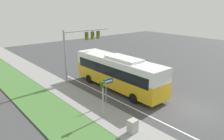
# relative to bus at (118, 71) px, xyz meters

# --- Properties ---
(ground_plane) EXTENTS (80.00, 80.00, 0.00)m
(ground_plane) POSITION_rel_bus_xyz_m (1.61, -7.62, -1.97)
(ground_plane) COLOR #424244
(sidewalk) EXTENTS (2.80, 80.00, 0.12)m
(sidewalk) POSITION_rel_bus_xyz_m (-4.59, -7.62, -1.91)
(sidewalk) COLOR gray
(sidewalk) RESTS_ON ground_plane
(lane_divider_near) EXTENTS (0.14, 30.00, 0.01)m
(lane_divider_near) POSITION_rel_bus_xyz_m (-1.99, -7.62, -1.97)
(lane_divider_near) COLOR silver
(lane_divider_near) RESTS_ON ground_plane
(bus) EXTENTS (2.72, 11.41, 3.59)m
(bus) POSITION_rel_bus_xyz_m (0.00, 0.00, 0.00)
(bus) COLOR gold
(bus) RESTS_ON ground_plane
(signal_gantry) EXTENTS (6.01, 0.41, 6.01)m
(signal_gantry) POSITION_rel_bus_xyz_m (-1.32, 4.78, 2.44)
(signal_gantry) COLOR #939399
(signal_gantry) RESTS_ON ground_plane
(pedestrian_signal) EXTENTS (0.28, 0.34, 3.11)m
(pedestrian_signal) POSITION_rel_bus_xyz_m (-5.06, -3.96, 0.14)
(pedestrian_signal) COLOR #939399
(pedestrian_signal) RESTS_ON ground_plane
(street_sign) EXTENTS (1.33, 0.08, 2.51)m
(street_sign) POSITION_rel_bus_xyz_m (-3.35, -2.30, -0.18)
(street_sign) COLOR #939399
(street_sign) RESTS_ON ground_plane
(utility_cabinet) EXTENTS (0.64, 0.55, 0.93)m
(utility_cabinet) POSITION_rel_bus_xyz_m (-4.79, -6.91, -1.39)
(utility_cabinet) COLOR #A8A8A3
(utility_cabinet) RESTS_ON sidewalk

